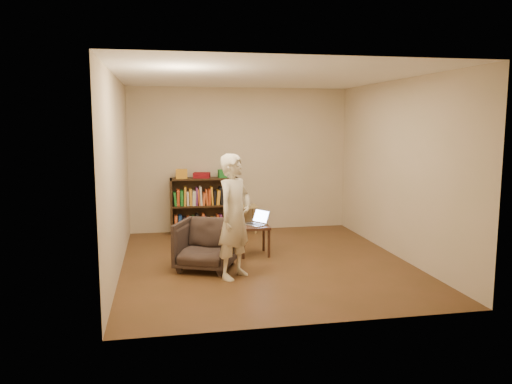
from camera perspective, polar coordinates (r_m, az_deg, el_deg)
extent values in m
plane|color=#473016|center=(7.20, 1.06, -8.03)|extent=(4.50, 4.50, 0.00)
plane|color=white|center=(6.94, 1.12, 13.07)|extent=(4.50, 4.50, 0.00)
plane|color=beige|center=(9.15, -1.84, 3.70)|extent=(4.00, 0.00, 4.00)
plane|color=beige|center=(6.82, -15.59, 1.93)|extent=(0.00, 4.50, 4.50)
plane|color=beige|center=(7.62, 15.98, 2.52)|extent=(0.00, 4.50, 4.50)
cube|color=black|center=(8.97, -9.64, -1.65)|extent=(0.03, 0.30, 1.00)
cube|color=black|center=(9.07, -2.23, -1.44)|extent=(0.03, 0.30, 1.00)
cube|color=black|center=(9.14, -5.99, -1.40)|extent=(1.20, 0.02, 1.00)
cube|color=black|center=(9.09, -5.87, -4.56)|extent=(1.20, 0.30, 0.03)
cube|color=black|center=(9.00, -5.91, -1.54)|extent=(1.14, 0.30, 0.03)
cube|color=black|center=(8.93, -5.96, 1.52)|extent=(1.20, 0.30, 0.03)
cube|color=orange|center=(8.87, -8.51, 2.06)|extent=(0.20, 0.15, 0.16)
cube|color=maroon|center=(8.93, -6.22, 1.92)|extent=(0.32, 0.27, 0.09)
cube|color=#1F7428|center=(8.94, -3.85, 2.11)|extent=(0.16, 0.16, 0.14)
cube|color=beige|center=(9.00, -3.05, 1.95)|extent=(0.10, 0.10, 0.08)
cube|color=tan|center=(9.01, -1.04, -1.65)|extent=(0.34, 0.34, 0.04)
cylinder|color=tan|center=(8.91, -1.74, -3.38)|extent=(0.03, 0.03, 0.46)
cylinder|color=tan|center=(8.95, -0.03, -3.32)|extent=(0.03, 0.03, 0.46)
cylinder|color=tan|center=(9.17, -2.01, -3.06)|extent=(0.03, 0.03, 0.46)
cylinder|color=tan|center=(9.21, -0.35, -3.00)|extent=(0.03, 0.03, 0.46)
imported|color=#2F221F|center=(6.83, -5.77, -6.01)|extent=(0.96, 0.97, 0.68)
cube|color=black|center=(7.48, -0.26, -3.98)|extent=(0.44, 0.44, 0.04)
cylinder|color=black|center=(7.32, -1.46, -6.07)|extent=(0.04, 0.04, 0.41)
cylinder|color=black|center=(7.39, 1.49, -5.94)|extent=(0.04, 0.04, 0.41)
cylinder|color=black|center=(7.69, -1.93, -5.39)|extent=(0.04, 0.04, 0.41)
cylinder|color=black|center=(7.75, 0.88, -5.27)|extent=(0.04, 0.04, 0.41)
cube|color=#BBBBC0|center=(7.49, -0.21, -3.75)|extent=(0.35, 0.38, 0.02)
cube|color=black|center=(7.49, -0.21, -3.67)|extent=(0.24, 0.28, 0.00)
cube|color=#BBBBC0|center=(7.57, 0.60, -2.79)|extent=(0.25, 0.31, 0.20)
cube|color=#A6B7E8|center=(7.57, 0.60, -2.79)|extent=(0.21, 0.26, 0.17)
imported|color=beige|center=(6.34, -2.46, -2.82)|extent=(0.68, 0.68, 1.59)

